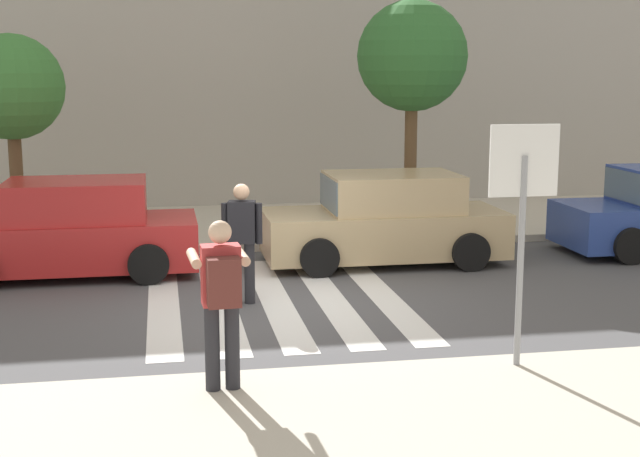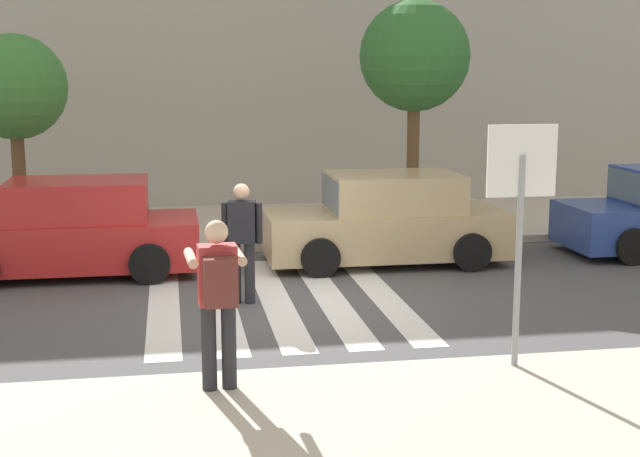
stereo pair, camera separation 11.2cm
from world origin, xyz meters
The scene contains 15 objects.
ground_plane centered at (0.00, 0.00, 0.00)m, with size 120.00×120.00×0.00m, color #4C4C4F.
sidewalk_far centered at (0.00, 6.00, 0.07)m, with size 60.00×4.80×0.14m, color beige.
building_facade_far centered at (0.00, 10.40, 3.80)m, with size 56.00×4.00×7.61m, color #ADA89E.
crosswalk_stripe_0 centered at (-1.60, 0.20, 0.00)m, with size 0.44×5.20×0.01m, color silver.
crosswalk_stripe_1 centered at (-0.80, 0.20, 0.00)m, with size 0.44×5.20×0.01m, color silver.
crosswalk_stripe_2 centered at (0.00, 0.20, 0.00)m, with size 0.44×5.20×0.01m, color silver.
crosswalk_stripe_3 centered at (0.80, 0.20, 0.00)m, with size 0.44×5.20×0.01m, color silver.
crosswalk_stripe_4 centered at (1.60, 0.20, 0.00)m, with size 0.44×5.20×0.01m, color silver.
stop_sign centered at (2.18, -3.53, 2.04)m, with size 0.76×0.08×2.61m.
photographer_with_backpack centered at (-1.03, -3.76, 1.17)m, with size 0.61×0.86×1.72m.
pedestrian_crossing centered at (-0.48, 0.06, 0.97)m, with size 0.57×0.31×1.72m.
parked_car_red centered at (-3.04, 2.30, 0.73)m, with size 4.10×1.92×1.55m.
parked_car_tan centered at (2.20, 2.30, 0.73)m, with size 4.10×1.92×1.55m.
street_tree_west centered at (-4.18, 4.62, 2.95)m, with size 1.91×1.91×3.80m.
street_tree_center centered at (3.18, 4.27, 3.51)m, with size 2.10×2.10×4.45m.
Camera 2 is at (-1.47, -12.33, 3.34)m, focal length 50.00 mm.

